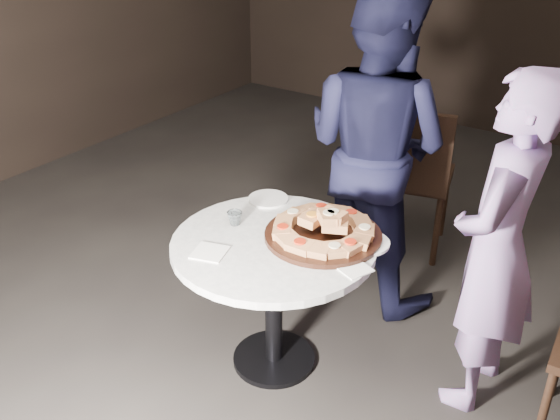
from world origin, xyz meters
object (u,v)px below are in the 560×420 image
at_px(diner_navy, 375,148).
at_px(diner_teal, 497,249).
at_px(serving_board, 323,235).
at_px(focaccia_pile, 324,226).
at_px(table, 274,265).
at_px(chair_far, 412,171).
at_px(water_glass, 235,218).

xyz_separation_m(diner_navy, diner_teal, (0.78, -0.45, -0.10)).
bearing_deg(diner_teal, serving_board, -72.85).
bearing_deg(focaccia_pile, serving_board, -138.44).
distance_m(table, diner_navy, 0.86).
height_order(chair_far, diner_teal, diner_teal).
bearing_deg(diner_teal, table, -67.00).
xyz_separation_m(table, chair_far, (0.09, 1.27, 0.00)).
xyz_separation_m(water_glass, diner_navy, (0.29, 0.79, 0.14)).
bearing_deg(table, serving_board, 42.78).
bearing_deg(water_glass, chair_far, 75.85).
xyz_separation_m(table, diner_navy, (0.06, 0.81, 0.30)).
xyz_separation_m(water_glass, chair_far, (0.32, 1.25, -0.15)).
height_order(table, water_glass, water_glass).
relative_size(water_glass, chair_far, 0.07).
bearing_deg(serving_board, table, -137.22).
bearing_deg(diner_navy, serving_board, 105.73).
bearing_deg(chair_far, focaccia_pile, 79.00).
height_order(focaccia_pile, chair_far, chair_far).
xyz_separation_m(water_glass, diner_teal, (1.07, 0.34, 0.04)).
bearing_deg(serving_board, water_glass, -162.04).
height_order(serving_board, water_glass, water_glass).
relative_size(focaccia_pile, diner_navy, 0.27).
bearing_deg(diner_navy, chair_far, -85.75).
xyz_separation_m(serving_board, diner_teal, (0.68, 0.21, 0.06)).
relative_size(focaccia_pile, diner_teal, 0.31).
relative_size(serving_board, water_glass, 7.44).
distance_m(table, serving_board, 0.26).
relative_size(table, serving_board, 1.89).
distance_m(water_glass, diner_teal, 1.12).
distance_m(serving_board, diner_navy, 0.69).
xyz_separation_m(serving_board, chair_far, (-0.07, 1.12, -0.13)).
relative_size(table, diner_teal, 0.65).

